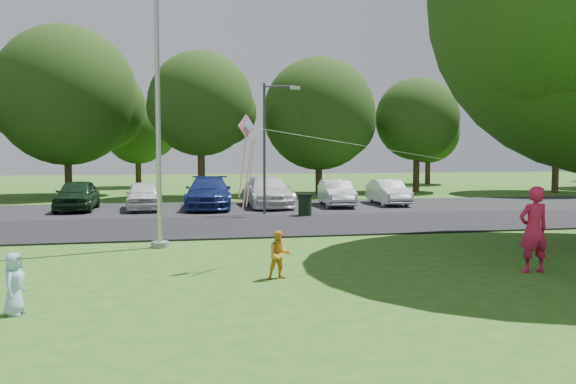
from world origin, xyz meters
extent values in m
plane|color=#2B5C18|center=(0.00, 0.00, 0.00)|extent=(120.00, 120.00, 0.00)
cube|color=black|center=(0.00, 9.00, 0.03)|extent=(60.00, 6.00, 0.06)
cube|color=black|center=(0.00, 15.50, 0.03)|extent=(42.00, 7.00, 0.06)
cylinder|color=#B7BABF|center=(-3.50, 5.00, 5.00)|extent=(0.14, 0.14, 10.00)
cylinder|color=gray|center=(-3.50, 5.00, 0.08)|extent=(0.50, 0.50, 0.16)
cylinder|color=#3F3F44|center=(0.68, 12.59, 2.82)|extent=(0.11, 0.11, 5.64)
cylinder|color=#3F3F44|center=(1.32, 12.44, 5.50)|extent=(1.30, 0.39, 0.08)
cube|color=silver|center=(1.95, 12.28, 5.43)|extent=(0.46, 0.30, 0.13)
cylinder|color=black|center=(2.25, 11.63, 0.45)|extent=(0.56, 0.56, 0.90)
cylinder|color=black|center=(2.25, 11.63, 0.92)|extent=(0.60, 0.60, 0.05)
sphere|color=black|center=(6.49, 1.20, 6.15)|extent=(5.28, 5.28, 5.28)
cylinder|color=#332316|center=(-9.60, 25.24, 1.60)|extent=(0.44, 0.44, 3.19)
sphere|color=black|center=(-9.60, 25.24, 6.17)|extent=(8.50, 8.50, 8.50)
sphere|color=black|center=(-7.68, 26.09, 5.53)|extent=(5.53, 5.53, 5.53)
sphere|color=black|center=(-11.30, 24.17, 5.74)|extent=(5.10, 5.10, 5.10)
cylinder|color=#332316|center=(-1.58, 22.90, 1.71)|extent=(0.44, 0.44, 3.43)
sphere|color=black|center=(-1.58, 22.90, 5.62)|extent=(6.27, 6.27, 6.27)
sphere|color=black|center=(-0.17, 23.53, 5.15)|extent=(4.07, 4.07, 4.07)
sphere|color=black|center=(-2.84, 22.12, 5.31)|extent=(3.76, 3.76, 3.76)
cylinder|color=#332316|center=(6.03, 24.17, 1.33)|extent=(0.44, 0.44, 2.66)
sphere|color=black|center=(6.03, 24.17, 5.20)|extent=(7.27, 7.27, 7.27)
sphere|color=black|center=(7.66, 24.89, 4.66)|extent=(4.72, 4.72, 4.72)
sphere|color=black|center=(4.57, 23.26, 4.84)|extent=(4.36, 4.36, 4.36)
cylinder|color=#332316|center=(13.12, 24.89, 1.51)|extent=(0.44, 0.44, 3.02)
sphere|color=black|center=(13.12, 24.89, 5.00)|extent=(5.67, 5.67, 5.67)
sphere|color=black|center=(14.39, 25.46, 4.58)|extent=(3.68, 3.68, 3.68)
sphere|color=black|center=(11.98, 24.18, 4.72)|extent=(3.40, 3.40, 3.40)
cylinder|color=#332316|center=(21.92, 22.25, 1.71)|extent=(0.44, 0.44, 3.42)
sphere|color=black|center=(21.92, 22.25, 6.49)|extent=(8.77, 8.77, 8.77)
sphere|color=black|center=(23.89, 23.13, 5.84)|extent=(5.70, 5.70, 5.70)
sphere|color=black|center=(20.17, 21.15, 6.06)|extent=(5.26, 5.26, 5.26)
cylinder|color=#332316|center=(-6.00, 34.00, 1.30)|extent=(0.44, 0.44, 2.60)
sphere|color=black|center=(-6.00, 34.00, 4.42)|extent=(5.20, 5.20, 5.20)
sphere|color=black|center=(-4.83, 34.52, 4.03)|extent=(3.38, 3.38, 3.38)
sphere|color=black|center=(-7.04, 33.35, 4.16)|extent=(3.12, 3.12, 3.12)
cylinder|color=#332316|center=(18.00, 33.50, 1.30)|extent=(0.44, 0.44, 2.60)
sphere|color=black|center=(18.00, 33.50, 4.42)|extent=(5.20, 5.20, 5.20)
sphere|color=black|center=(19.17, 34.02, 4.03)|extent=(3.38, 3.38, 3.38)
sphere|color=black|center=(16.96, 32.85, 4.16)|extent=(3.12, 3.12, 3.12)
imported|color=black|center=(-7.51, 15.72, 0.76)|extent=(1.66, 4.11, 1.40)
imported|color=silver|center=(-4.55, 15.37, 0.73)|extent=(1.85, 4.01, 1.33)
imported|color=navy|center=(-1.55, 15.47, 0.81)|extent=(2.50, 5.29, 1.49)
imported|color=silver|center=(1.30, 15.77, 0.79)|extent=(2.19, 5.08, 1.46)
imported|color=#B2B7BF|center=(4.72, 15.47, 0.71)|extent=(1.77, 4.04, 1.29)
imported|color=silver|center=(7.54, 15.74, 0.69)|extent=(1.51, 3.89, 1.26)
imported|color=#CD1B47|center=(4.83, -0.05, 0.97)|extent=(0.71, 0.47, 1.94)
imported|color=orange|center=(-0.88, 0.40, 0.52)|extent=(0.53, 0.43, 1.04)
imported|color=#9BC0ED|center=(-5.66, -1.36, 0.52)|extent=(0.40, 0.55, 1.04)
cube|color=pink|center=(-1.40, 1.79, 3.30)|extent=(0.43, 0.37, 0.53)
cube|color=#8CC6E5|center=(-1.35, 1.76, 3.32)|extent=(0.21, 0.18, 0.26)
cylinder|color=white|center=(1.71, 0.87, 2.75)|extent=(6.23, 1.85, 1.11)
cylinder|color=pink|center=(-1.50, 1.79, 2.34)|extent=(0.18, 0.23, 1.42)
cylinder|color=pink|center=(-1.30, 1.84, 2.22)|extent=(0.20, 0.37, 1.62)
cylinder|color=pink|center=(-1.40, 1.71, 2.11)|extent=(0.22, 0.55, 1.81)
camera|label=1|loc=(-2.97, -11.21, 2.68)|focal=35.00mm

